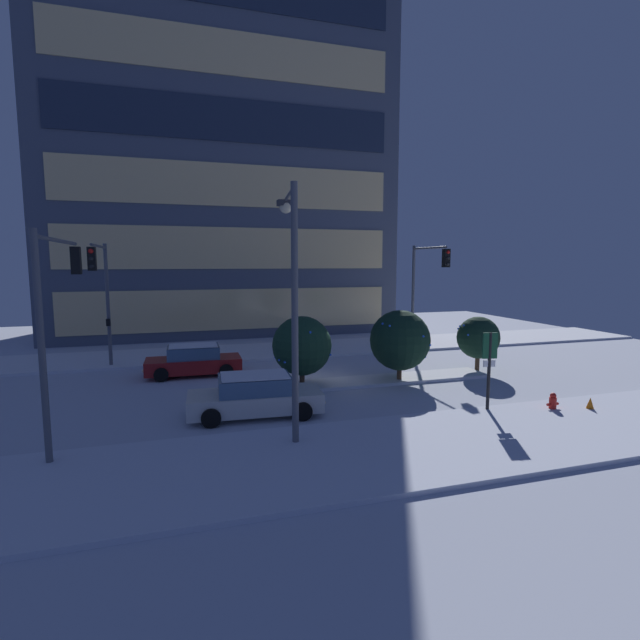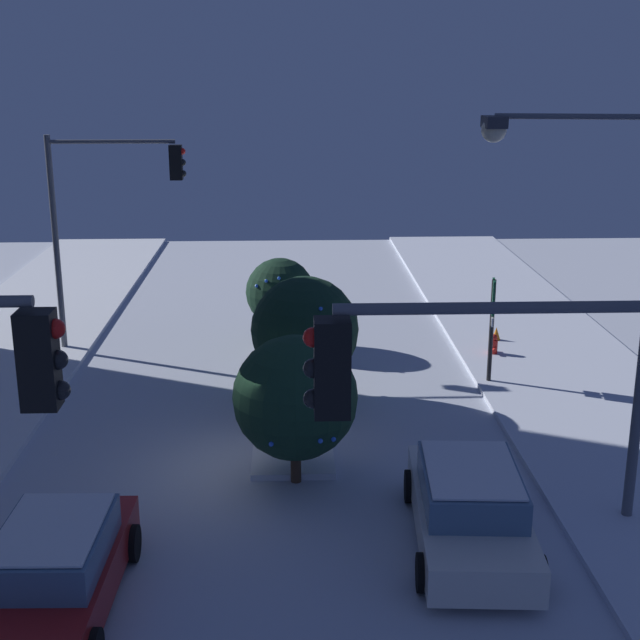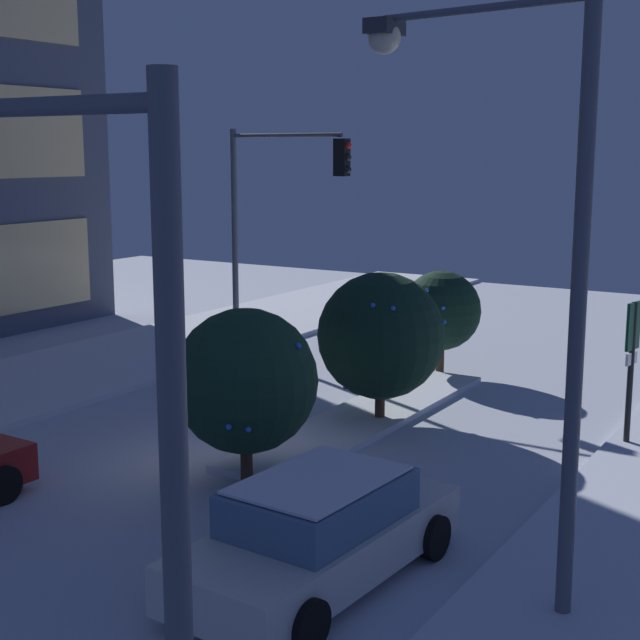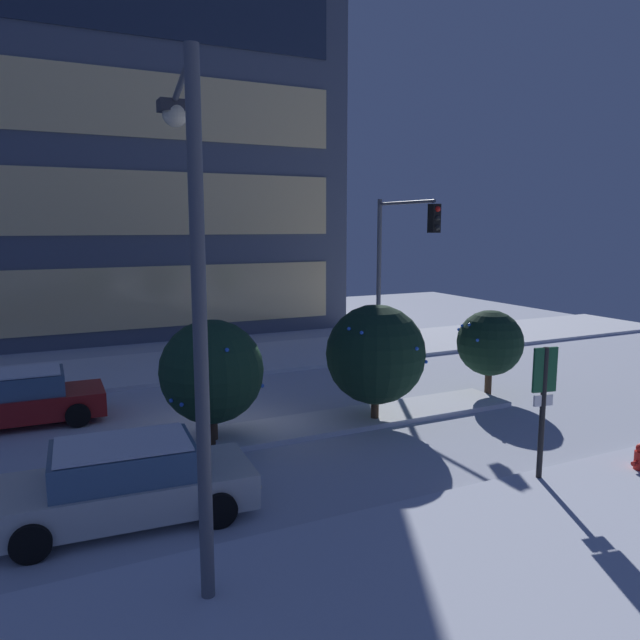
% 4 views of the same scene
% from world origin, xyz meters
% --- Properties ---
extents(ground, '(52.00, 52.00, 0.00)m').
position_xyz_m(ground, '(0.00, 0.00, 0.00)').
color(ground, silver).
extents(median_strip, '(9.00, 1.80, 0.14)m').
position_xyz_m(median_strip, '(4.18, -0.55, 0.07)').
color(median_strip, silver).
rests_on(median_strip, ground).
extents(car_near, '(4.89, 2.36, 1.49)m').
position_xyz_m(car_near, '(-2.92, -3.71, 0.71)').
color(car_near, silver).
rests_on(car_near, ground).
extents(traffic_light_corner_far_right, '(0.32, 4.02, 6.49)m').
position_xyz_m(traffic_light_corner_far_right, '(8.70, 4.86, 4.49)').
color(traffic_light_corner_far_right, '#565960').
rests_on(traffic_light_corner_far_right, ground).
extents(street_lamp_arched, '(0.81, 3.18, 7.71)m').
position_xyz_m(street_lamp_arched, '(-2.12, -6.04, 5.04)').
color(street_lamp_arched, '#565960').
rests_on(street_lamp_arched, ground).
extents(parking_info_sign, '(0.55, 0.16, 2.96)m').
position_xyz_m(parking_info_sign, '(5.22, -5.92, 1.90)').
color(parking_info_sign, black).
rests_on(parking_info_sign, ground).
extents(decorated_tree_median, '(2.09, 2.09, 2.80)m').
position_xyz_m(decorated_tree_median, '(8.82, -0.23, 1.75)').
color(decorated_tree_median, '#473323').
rests_on(decorated_tree_median, ground).
extents(decorated_tree_left_of_median, '(2.80, 2.74, 3.32)m').
position_xyz_m(decorated_tree_left_of_median, '(4.18, -0.89, 1.94)').
color(decorated_tree_left_of_median, '#473323').
rests_on(decorated_tree_left_of_median, ground).
extents(decorated_tree_right_of_median, '(2.61, 2.57, 3.17)m').
position_xyz_m(decorated_tree_right_of_median, '(-0.35, -0.60, 1.88)').
color(decorated_tree_right_of_median, '#473323').
rests_on(decorated_tree_right_of_median, ground).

